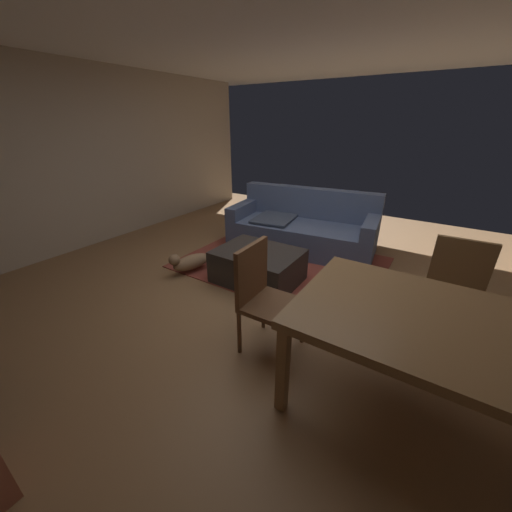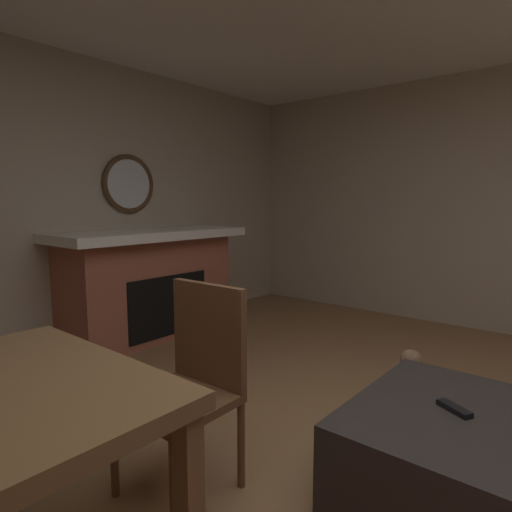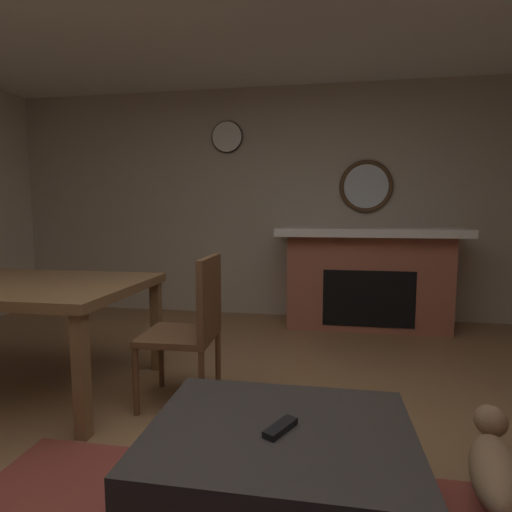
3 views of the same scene
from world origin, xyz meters
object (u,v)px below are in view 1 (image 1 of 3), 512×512
at_px(ottoman_coffee_table, 258,266).
at_px(dining_chair_north, 455,289).
at_px(tv_remote, 259,249).
at_px(couch, 302,229).
at_px(dining_table, 458,336).
at_px(small_dog, 190,262).
at_px(dining_chair_west, 263,293).

xyz_separation_m(ottoman_coffee_table, dining_chair_north, (1.97, 0.00, 0.32)).
bearing_deg(ottoman_coffee_table, tv_remote, 97.83).
xyz_separation_m(couch, dining_table, (1.99, -2.22, 0.36)).
xyz_separation_m(ottoman_coffee_table, dining_table, (1.98, -0.93, 0.47)).
distance_m(tv_remote, small_dog, 0.95).
relative_size(dining_table, dining_chair_north, 2.02).
relative_size(couch, dining_table, 1.19).
xyz_separation_m(couch, small_dog, (-0.85, -1.58, -0.15)).
height_order(dining_chair_north, dining_chair_west, same).
xyz_separation_m(couch, ottoman_coffee_table, (0.01, -1.29, -0.11)).
relative_size(tv_remote, dining_chair_west, 0.17).
relative_size(dining_table, small_dog, 3.26).
distance_m(tv_remote, dining_table, 2.21).
height_order(ottoman_coffee_table, dining_table, dining_table).
distance_m(dining_table, dining_chair_west, 1.34).
bearing_deg(couch, small_dog, -118.11).
xyz_separation_m(couch, tv_remote, (0.01, -1.26, 0.11)).
bearing_deg(dining_chair_west, dining_chair_north, 35.26).
height_order(dining_chair_north, small_dog, dining_chair_north).
relative_size(dining_chair_north, dining_chair_west, 1.00).
bearing_deg(dining_chair_west, dining_table, 0.09).
relative_size(dining_table, dining_chair_west, 2.02).
bearing_deg(couch, dining_chair_north, -32.86).
bearing_deg(couch, tv_remote, -89.52).
xyz_separation_m(dining_table, small_dog, (-2.84, 0.63, -0.52)).
bearing_deg(dining_chair_north, couch, 147.14).
distance_m(couch, dining_table, 3.00).
bearing_deg(dining_chair_north, ottoman_coffee_table, -179.91).
xyz_separation_m(dining_table, dining_chair_north, (-0.00, 0.94, -0.15)).
height_order(ottoman_coffee_table, dining_chair_north, dining_chair_north).
relative_size(dining_chair_west, small_dog, 1.61).
xyz_separation_m(dining_chair_north, dining_chair_west, (-1.33, -0.94, 0.00)).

